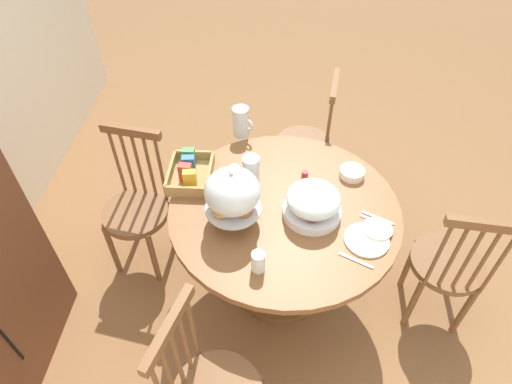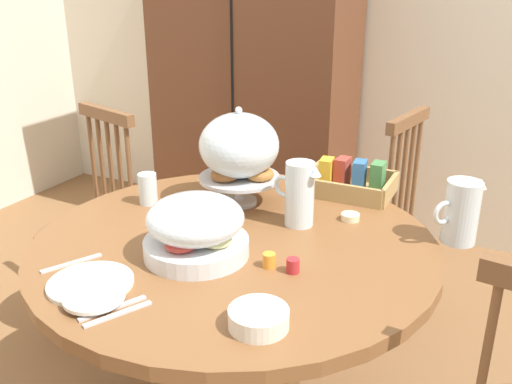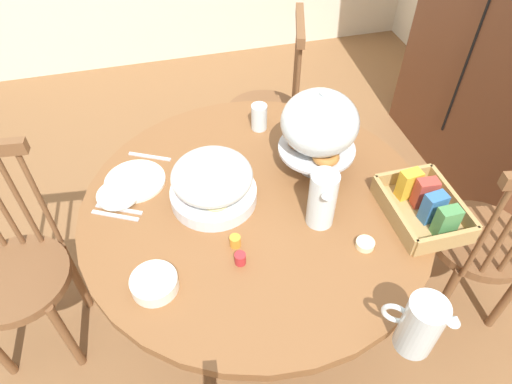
{
  "view_description": "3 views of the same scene",
  "coord_description": "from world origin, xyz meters",
  "px_view_note": "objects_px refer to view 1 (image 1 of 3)",
  "views": [
    {
      "loc": [
        -1.6,
        0.01,
        2.4
      ],
      "look_at": [
        -0.03,
        0.09,
        0.84
      ],
      "focal_mm": 30.44,
      "sensor_mm": 36.0,
      "label": 1
    },
    {
      "loc": [
        0.69,
        -1.4,
        1.49
      ],
      "look_at": [
        -0.03,
        0.09,
        0.84
      ],
      "focal_mm": 39.09,
      "sensor_mm": 36.0,
      "label": 2
    },
    {
      "loc": [
        1.02,
        -0.34,
        1.92
      ],
      "look_at": [
        -0.03,
        -0.06,
        0.79
      ],
      "focal_mm": 32.2,
      "sensor_mm": 36.0,
      "label": 3
    }
  ],
  "objects_px": {
    "windsor_chair_facing_door": "(448,267)",
    "cereal_bowl": "(352,173)",
    "orange_juice_pitcher": "(241,123)",
    "china_plate_small": "(378,229)",
    "fruit_platter_covered": "(313,203)",
    "pastry_stand_with_dome": "(232,193)",
    "butter_dish": "(235,168)",
    "dining_table": "(283,232)",
    "cereal_basket": "(190,172)",
    "windsor_chair_near_window": "(137,210)",
    "china_plate_large": "(366,240)",
    "windsor_chair_far_side": "(307,144)",
    "drinking_glass": "(258,262)",
    "milk_pitcher": "(251,175)"
  },
  "relations": [
    {
      "from": "windsor_chair_facing_door",
      "to": "cereal_bowl",
      "type": "bearing_deg",
      "value": 53.43
    },
    {
      "from": "orange_juice_pitcher",
      "to": "cereal_bowl",
      "type": "bearing_deg",
      "value": -118.17
    },
    {
      "from": "pastry_stand_with_dome",
      "to": "orange_juice_pitcher",
      "type": "relative_size",
      "value": 1.79
    },
    {
      "from": "windsor_chair_facing_door",
      "to": "cereal_bowl",
      "type": "xyz_separation_m",
      "value": [
        0.39,
        0.53,
        0.31
      ]
    },
    {
      "from": "dining_table",
      "to": "china_plate_large",
      "type": "bearing_deg",
      "value": -117.35
    },
    {
      "from": "fruit_platter_covered",
      "to": "orange_juice_pitcher",
      "type": "relative_size",
      "value": 1.56
    },
    {
      "from": "dining_table",
      "to": "windsor_chair_far_side",
      "type": "bearing_deg",
      "value": -10.67
    },
    {
      "from": "fruit_platter_covered",
      "to": "cereal_basket",
      "type": "height_order",
      "value": "fruit_platter_covered"
    },
    {
      "from": "windsor_chair_near_window",
      "to": "cereal_bowl",
      "type": "height_order",
      "value": "windsor_chair_near_window"
    },
    {
      "from": "windsor_chair_far_side",
      "to": "pastry_stand_with_dome",
      "type": "xyz_separation_m",
      "value": [
        -1.01,
        0.43,
        0.49
      ]
    },
    {
      "from": "fruit_platter_covered",
      "to": "butter_dish",
      "type": "xyz_separation_m",
      "value": [
        0.32,
        0.43,
        -0.07
      ]
    },
    {
      "from": "cereal_basket",
      "to": "orange_juice_pitcher",
      "type": "bearing_deg",
      "value": -31.83
    },
    {
      "from": "fruit_platter_covered",
      "to": "butter_dish",
      "type": "bearing_deg",
      "value": 52.86
    },
    {
      "from": "windsor_chair_near_window",
      "to": "pastry_stand_with_dome",
      "type": "distance_m",
      "value": 0.86
    },
    {
      "from": "cereal_basket",
      "to": "butter_dish",
      "type": "relative_size",
      "value": 5.27
    },
    {
      "from": "cereal_basket",
      "to": "fruit_platter_covered",
      "type": "bearing_deg",
      "value": -110.2
    },
    {
      "from": "orange_juice_pitcher",
      "to": "milk_pitcher",
      "type": "relative_size",
      "value": 0.92
    },
    {
      "from": "orange_juice_pitcher",
      "to": "china_plate_large",
      "type": "bearing_deg",
      "value": -140.39
    },
    {
      "from": "pastry_stand_with_dome",
      "to": "cereal_basket",
      "type": "height_order",
      "value": "pastry_stand_with_dome"
    },
    {
      "from": "windsor_chair_facing_door",
      "to": "dining_table",
      "type": "bearing_deg",
      "value": 81.84
    },
    {
      "from": "orange_juice_pitcher",
      "to": "cereal_basket",
      "type": "relative_size",
      "value": 0.61
    },
    {
      "from": "dining_table",
      "to": "drinking_glass",
      "type": "bearing_deg",
      "value": 163.6
    },
    {
      "from": "pastry_stand_with_dome",
      "to": "windsor_chair_facing_door",
      "type": "bearing_deg",
      "value": -90.72
    },
    {
      "from": "cereal_basket",
      "to": "china_plate_large",
      "type": "height_order",
      "value": "cereal_basket"
    },
    {
      "from": "butter_dish",
      "to": "cereal_basket",
      "type": "bearing_deg",
      "value": 107.6
    },
    {
      "from": "orange_juice_pitcher",
      "to": "cereal_bowl",
      "type": "relative_size",
      "value": 1.37
    },
    {
      "from": "windsor_chair_facing_door",
      "to": "pastry_stand_with_dome",
      "type": "bearing_deg",
      "value": 89.28
    },
    {
      "from": "windsor_chair_near_window",
      "to": "milk_pitcher",
      "type": "xyz_separation_m",
      "value": [
        -0.06,
        -0.71,
        0.38
      ]
    },
    {
      "from": "pastry_stand_with_dome",
      "to": "china_plate_large",
      "type": "distance_m",
      "value": 0.69
    },
    {
      "from": "pastry_stand_with_dome",
      "to": "china_plate_large",
      "type": "relative_size",
      "value": 1.56
    },
    {
      "from": "orange_juice_pitcher",
      "to": "china_plate_small",
      "type": "distance_m",
      "value": 1.06
    },
    {
      "from": "cereal_bowl",
      "to": "butter_dish",
      "type": "relative_size",
      "value": 2.33
    },
    {
      "from": "dining_table",
      "to": "fruit_platter_covered",
      "type": "xyz_separation_m",
      "value": [
        -0.05,
        -0.14,
        0.29
      ]
    },
    {
      "from": "windsor_chair_near_window",
      "to": "drinking_glass",
      "type": "distance_m",
      "value": 1.03
    },
    {
      "from": "cereal_basket",
      "to": "windsor_chair_far_side",
      "type": "bearing_deg",
      "value": -45.06
    },
    {
      "from": "pastry_stand_with_dome",
      "to": "cereal_bowl",
      "type": "height_order",
      "value": "pastry_stand_with_dome"
    },
    {
      "from": "cereal_bowl",
      "to": "milk_pitcher",
      "type": "bearing_deg",
      "value": 102.63
    },
    {
      "from": "windsor_chair_facing_door",
      "to": "drinking_glass",
      "type": "height_order",
      "value": "windsor_chair_facing_door"
    },
    {
      "from": "china_plate_small",
      "to": "orange_juice_pitcher",
      "type": "bearing_deg",
      "value": 44.47
    },
    {
      "from": "windsor_chair_facing_door",
      "to": "pastry_stand_with_dome",
      "type": "xyz_separation_m",
      "value": [
        0.01,
        1.16,
        0.49
      ]
    },
    {
      "from": "windsor_chair_far_side",
      "to": "cereal_basket",
      "type": "bearing_deg",
      "value": 134.94
    },
    {
      "from": "dining_table",
      "to": "butter_dish",
      "type": "height_order",
      "value": "butter_dish"
    },
    {
      "from": "milk_pitcher",
      "to": "china_plate_large",
      "type": "height_order",
      "value": "milk_pitcher"
    },
    {
      "from": "drinking_glass",
      "to": "milk_pitcher",
      "type": "bearing_deg",
      "value": 7.04
    },
    {
      "from": "china_plate_small",
      "to": "butter_dish",
      "type": "relative_size",
      "value": 2.5
    },
    {
      "from": "dining_table",
      "to": "butter_dish",
      "type": "distance_m",
      "value": 0.45
    },
    {
      "from": "cereal_basket",
      "to": "cereal_bowl",
      "type": "height_order",
      "value": "cereal_basket"
    },
    {
      "from": "windsor_chair_facing_door",
      "to": "cereal_bowl",
      "type": "height_order",
      "value": "windsor_chair_facing_door"
    },
    {
      "from": "milk_pitcher",
      "to": "cereal_basket",
      "type": "bearing_deg",
      "value": 79.69
    },
    {
      "from": "china_plate_large",
      "to": "cereal_bowl",
      "type": "xyz_separation_m",
      "value": [
        0.47,
        0.02,
        0.02
      ]
    }
  ]
}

